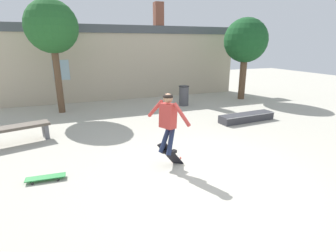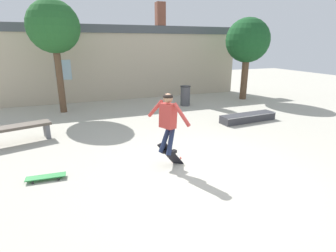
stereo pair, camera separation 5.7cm
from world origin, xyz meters
TOP-DOWN VIEW (x-y plane):
  - ground_plane at (0.00, 0.00)m, footprint 40.00×40.00m
  - building_backdrop at (0.02, 8.77)m, footprint 13.52×0.52m
  - tree_right at (5.80, 6.51)m, footprint 2.11×2.11m
  - tree_left at (-2.85, 6.89)m, footprint 1.98×1.98m
  - park_bench at (-4.07, 3.54)m, footprint 1.88×0.94m
  - skate_ledge at (3.48, 3.02)m, footprint 2.22×0.67m
  - trash_bin at (2.40, 6.20)m, footprint 0.48×0.48m
  - skater at (-0.58, 0.58)m, footprint 0.62×1.15m
  - skateboard_flipping at (-0.48, 0.66)m, footprint 0.63×0.21m
  - skateboard_resting at (-3.19, 0.92)m, footprint 0.79×0.27m

SIDE VIEW (x-z plane):
  - ground_plane at x=0.00m, z-range 0.00..0.00m
  - skateboard_resting at x=-3.19m, z-range 0.03..0.11m
  - skate_ledge at x=3.48m, z-range 0.00..0.28m
  - skateboard_flipping at x=-0.48m, z-range -0.10..0.63m
  - park_bench at x=-4.07m, z-range 0.12..0.64m
  - trash_bin at x=2.40m, z-range 0.02..0.93m
  - skater at x=-0.58m, z-range 0.47..1.86m
  - building_backdrop at x=0.02m, z-range -0.47..4.22m
  - tree_right at x=5.80m, z-range 0.87..4.81m
  - tree_left at x=-2.85m, z-range 1.13..5.47m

